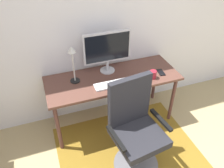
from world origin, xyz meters
name	(u,v)px	position (x,y,z in m)	size (l,w,h in m)	color
wall_back	(113,16)	(0.00, 2.20, 1.30)	(6.00, 0.10, 2.60)	silver
area_rug	(132,158)	(-0.13, 1.18, 0.00)	(1.59, 1.49, 0.01)	brown
desk	(113,82)	(-0.13, 1.83, 0.63)	(1.58, 0.59, 0.70)	brown
monitor	(107,49)	(-0.14, 1.99, 1.00)	(0.57, 0.18, 0.51)	#B2B2B7
keyboard	(113,84)	(-0.18, 1.69, 0.71)	(0.43, 0.13, 0.02)	white
computer_mouse	(136,78)	(0.11, 1.70, 0.72)	(0.06, 0.10, 0.03)	white
coffee_cup	(153,75)	(0.31, 1.66, 0.75)	(0.08, 0.08, 0.10)	maroon
cell_phone	(161,72)	(0.45, 1.73, 0.71)	(0.07, 0.14, 0.01)	black
desk_lamp	(73,59)	(-0.56, 1.90, 0.99)	(0.11, 0.11, 0.44)	black
office_chair	(135,134)	(-0.14, 1.14, 0.46)	(0.58, 0.52, 1.06)	slate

